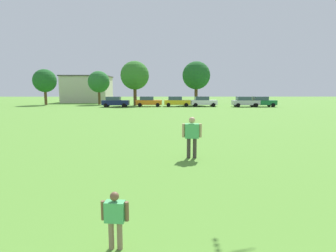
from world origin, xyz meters
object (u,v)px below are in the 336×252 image
at_px(parked_car_yellow_2, 177,101).
at_px(tree_far_left, 45,81).
at_px(parked_car_silver_4, 245,102).
at_px(parked_car_green_5, 262,102).
at_px(parked_car_navy_0, 115,102).
at_px(parked_car_orange_1, 148,101).
at_px(tree_far_right, 196,76).
at_px(tree_right, 135,76).
at_px(child_kite_flyer, 115,215).
at_px(parked_car_white_3, 203,101).
at_px(adult_bystander, 192,134).
at_px(tree_left, 99,82).

height_order(parked_car_yellow_2, tree_far_left, tree_far_left).
distance_m(parked_car_silver_4, parked_car_green_5, 2.79).
height_order(parked_car_navy_0, parked_car_orange_1, same).
height_order(parked_car_orange_1, tree_far_right, tree_far_right).
bearing_deg(tree_right, parked_car_yellow_2, -23.22).
bearing_deg(parked_car_yellow_2, child_kite_flyer, -93.98).
relative_size(parked_car_navy_0, parked_car_white_3, 1.00).
bearing_deg(child_kite_flyer, tree_far_right, 88.42).
relative_size(parked_car_green_5, tree_far_right, 0.54).
xyz_separation_m(child_kite_flyer, parked_car_white_3, (7.36, 41.40, 0.22)).
relative_size(parked_car_silver_4, parked_car_green_5, 1.00).
height_order(parked_car_green_5, tree_far_left, tree_far_left).
bearing_deg(parked_car_orange_1, tree_right, 129.30).
bearing_deg(parked_car_orange_1, tree_far_right, 30.46).
height_order(parked_car_orange_1, tree_far_left, tree_far_left).
bearing_deg(tree_right, tree_far_left, 173.48).
height_order(parked_car_navy_0, parked_car_silver_4, same).
relative_size(parked_car_silver_4, tree_far_right, 0.54).
height_order(child_kite_flyer, parked_car_orange_1, parked_car_orange_1).
bearing_deg(tree_far_left, parked_car_white_3, -10.20).
relative_size(tree_far_left, tree_right, 0.84).
distance_m(parked_car_white_3, parked_car_silver_4, 6.82).
distance_m(parked_car_navy_0, parked_car_orange_1, 5.48).
bearing_deg(parked_car_white_3, parked_car_navy_0, -176.07).
height_order(parked_car_yellow_2, parked_car_white_3, same).
xyz_separation_m(parked_car_white_3, tree_far_right, (-0.66, 5.09, 4.51)).
relative_size(parked_car_white_3, parked_car_silver_4, 1.00).
bearing_deg(parked_car_yellow_2, tree_far_left, 168.15).
relative_size(adult_bystander, tree_right, 0.22).
height_order(tree_far_left, tree_right, tree_right).
height_order(adult_bystander, tree_far_right, tree_far_right).
bearing_deg(parked_car_yellow_2, tree_far_right, 52.68).
xyz_separation_m(parked_car_white_3, parked_car_silver_4, (6.77, -0.86, 0.00)).
xyz_separation_m(parked_car_yellow_2, parked_car_white_3, (4.47, -0.09, 0.00)).
bearing_deg(tree_left, tree_far_left, -172.10).
height_order(parked_car_navy_0, parked_car_white_3, same).
bearing_deg(parked_car_green_5, tree_far_right, 150.09).
relative_size(tree_far_left, tree_left, 1.04).
distance_m(parked_car_white_3, tree_right, 12.94).
distance_m(parked_car_white_3, parked_car_green_5, 9.59).
relative_size(parked_car_navy_0, parked_car_orange_1, 1.00).
distance_m(parked_car_orange_1, parked_car_yellow_2, 4.70).
bearing_deg(parked_car_green_5, parked_car_orange_1, 177.35).
bearing_deg(parked_car_green_5, tree_right, 169.39).
bearing_deg(parked_car_silver_4, parked_car_orange_1, 176.60).
bearing_deg(tree_far_left, parked_car_yellow_2, -11.85).
height_order(adult_bystander, tree_far_left, tree_far_left).
bearing_deg(parked_car_white_3, parked_car_green_5, -4.69).
relative_size(parked_car_white_3, tree_right, 0.55).
height_order(adult_bystander, tree_left, tree_left).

